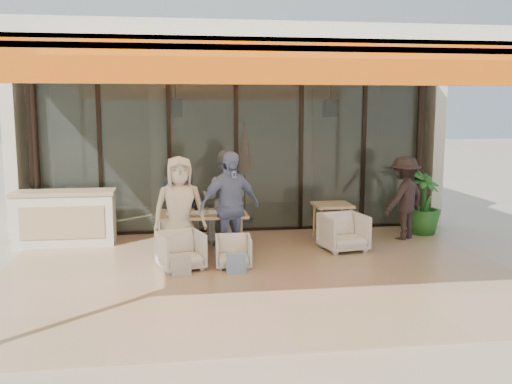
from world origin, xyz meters
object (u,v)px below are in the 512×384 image
host_counter (65,218)px  diner_navy (179,203)px  dining_table (203,216)px  diner_periwinkle (230,206)px  chair_near_left (181,249)px  side_table (332,209)px  side_chair (344,231)px  chair_far_right (223,225)px  potted_palm (423,203)px  diner_grey (225,199)px  standing_woman (404,198)px  chair_far_left (179,225)px  chair_near_right (233,250)px  diner_cream (180,209)px

host_counter → diner_navy: diner_navy is taller
dining_table → diner_periwinkle: size_ratio=0.81×
chair_near_left → side_table: size_ratio=0.92×
dining_table → side_chair: (2.50, -0.18, -0.31)m
chair_far_right → side_chair: 2.36m
dining_table → potted_palm: (4.50, 0.90, -0.04)m
diner_grey → side_chair: (2.08, -0.62, -0.52)m
diner_navy → potted_palm: 4.94m
chair_far_right → standing_woman: (3.50, -0.42, 0.52)m
host_counter → diner_grey: (2.95, -0.54, 0.37)m
diner_navy → side_table: size_ratio=2.30×
host_counter → chair_far_right: size_ratio=3.04×
side_chair → diner_navy: bearing=158.1°
dining_table → chair_far_left: size_ratio=2.22×
chair_near_right → diner_navy: diner_navy is taller
host_counter → standing_woman: standing_woman is taller
host_counter → standing_woman: bearing=-4.1°
diner_cream → diner_grey: bearing=41.7°
dining_table → side_table: 2.57m
dining_table → chair_far_left: 1.09m
dining_table → diner_cream: (-0.41, -0.46, 0.21)m
diner_navy → side_chair: 3.02m
diner_navy → standing_woman: (4.34, 0.08, -0.03)m
chair_far_right → standing_woman: size_ratio=0.37×
chair_far_left → chair_near_right: chair_far_left is taller
chair_far_left → side_chair: side_chair is taller
host_counter → diner_periwinkle: (2.95, -1.44, 0.39)m
chair_far_left → standing_woman: (4.34, -0.42, 0.49)m
diner_periwinkle → dining_table: bearing=112.6°
side_chair → host_counter: bearing=157.1°
chair_near_right → diner_navy: bearing=124.1°
chair_far_left → side_chair: 3.13m
chair_far_left → chair_near_left: bearing=102.1°
diner_periwinkle → standing_woman: (3.50, 0.98, -0.10)m
potted_palm → diner_navy: bearing=-174.7°
chair_near_left → standing_woman: (4.34, 1.48, 0.48)m
host_counter → chair_far_right: (2.95, -0.04, -0.23)m
dining_table → potted_palm: potted_palm is taller
diner_cream → side_table: bearing=14.1°
standing_woman → potted_palm: (0.57, 0.38, -0.17)m
diner_periwinkle → diner_navy: bearing=112.6°
diner_navy → diner_periwinkle: bearing=125.6°
chair_far_left → diner_periwinkle: bearing=133.1°
diner_periwinkle → chair_far_right: bearing=69.6°
diner_navy → potted_palm: size_ratio=1.32×
potted_palm → chair_far_left: bearing=179.5°
host_counter → side_chair: bearing=-13.1°
host_counter → dining_table: host_counter is taller
chair_far_left → diner_navy: 0.72m
chair_near_right → side_table: (2.08, 1.53, 0.34)m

